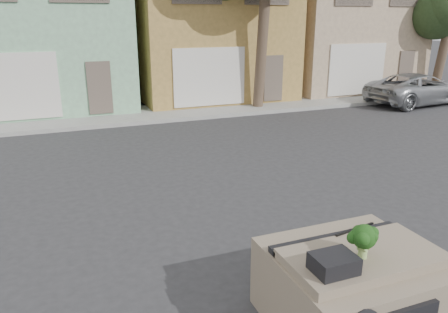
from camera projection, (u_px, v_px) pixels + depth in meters
ground_plane at (251, 226)px, 8.38m from camera, size 120.00×120.00×0.00m
sidewalk at (141, 115)px, 17.66m from camera, size 40.00×3.00×0.15m
townhouse_mint at (37, 19)px, 18.84m from camera, size 7.20×8.20×7.55m
townhouse_tan at (201, 19)px, 21.48m from camera, size 7.20×8.20×7.55m
townhouse_beige at (330, 18)px, 24.12m from camera, size 7.20×8.20×7.55m
silver_pickup at (416, 104)px, 20.21m from camera, size 5.27×2.80×1.41m
tree_near at (263, 6)px, 17.53m from camera, size 4.40×4.00×8.50m
tree_far at (444, 35)px, 21.42m from camera, size 3.20×3.00×6.00m
car_dashboard at (352, 286)px, 5.56m from camera, size 2.00×1.80×1.12m
instrument_hump at (334, 263)px, 4.84m from camera, size 0.48×0.38×0.20m
wiper_arm at (355, 229)px, 5.82m from camera, size 0.69×0.15×0.02m
broccoli at (364, 241)px, 5.09m from camera, size 0.48×0.48×0.43m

